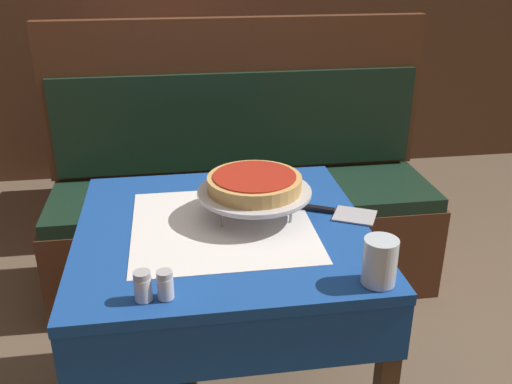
{
  "coord_description": "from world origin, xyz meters",
  "views": [
    {
      "loc": [
        -0.12,
        -1.45,
        1.48
      ],
      "look_at": [
        0.1,
        0.02,
        0.82
      ],
      "focal_mm": 40.0,
      "sensor_mm": 36.0,
      "label": 1
    }
  ],
  "objects_px": {
    "dining_table_rear": "(173,106)",
    "pizza_server": "(330,211)",
    "pizza_pan_stand": "(254,193)",
    "salt_shaker": "(143,286)",
    "booth_bench": "(243,214)",
    "deep_dish_pizza": "(254,183)",
    "water_glass_near": "(380,261)",
    "condiment_caddy": "(157,79)",
    "dining_table_front": "(223,259)",
    "pepper_shaker": "(165,285)"
  },
  "relations": [
    {
      "from": "deep_dish_pizza",
      "to": "water_glass_near",
      "type": "distance_m",
      "value": 0.47
    },
    {
      "from": "dining_table_front",
      "to": "salt_shaker",
      "type": "height_order",
      "value": "salt_shaker"
    },
    {
      "from": "booth_bench",
      "to": "water_glass_near",
      "type": "bearing_deg",
      "value": -81.95
    },
    {
      "from": "dining_table_front",
      "to": "pizza_pan_stand",
      "type": "height_order",
      "value": "pizza_pan_stand"
    },
    {
      "from": "booth_bench",
      "to": "pizza_pan_stand",
      "type": "distance_m",
      "value": 0.93
    },
    {
      "from": "dining_table_front",
      "to": "condiment_caddy",
      "type": "bearing_deg",
      "value": 96.5
    },
    {
      "from": "dining_table_front",
      "to": "dining_table_rear",
      "type": "bearing_deg",
      "value": 94.01
    },
    {
      "from": "dining_table_front",
      "to": "dining_table_rear",
      "type": "distance_m",
      "value": 1.65
    },
    {
      "from": "pepper_shaker",
      "to": "salt_shaker",
      "type": "bearing_deg",
      "value": 180.0
    },
    {
      "from": "booth_bench",
      "to": "condiment_caddy",
      "type": "height_order",
      "value": "booth_bench"
    },
    {
      "from": "deep_dish_pizza",
      "to": "pepper_shaker",
      "type": "height_order",
      "value": "deep_dish_pizza"
    },
    {
      "from": "dining_table_rear",
      "to": "deep_dish_pizza",
      "type": "bearing_deg",
      "value": -82.32
    },
    {
      "from": "condiment_caddy",
      "to": "deep_dish_pizza",
      "type": "bearing_deg",
      "value": -79.94
    },
    {
      "from": "dining_table_front",
      "to": "deep_dish_pizza",
      "type": "distance_m",
      "value": 0.24
    },
    {
      "from": "dining_table_rear",
      "to": "booth_bench",
      "type": "distance_m",
      "value": 0.89
    },
    {
      "from": "water_glass_near",
      "to": "pepper_shaker",
      "type": "distance_m",
      "value": 0.5
    },
    {
      "from": "dining_table_front",
      "to": "pepper_shaker",
      "type": "distance_m",
      "value": 0.4
    },
    {
      "from": "booth_bench",
      "to": "condiment_caddy",
      "type": "relative_size",
      "value": 11.52
    },
    {
      "from": "booth_bench",
      "to": "dining_table_front",
      "type": "bearing_deg",
      "value": -101.09
    },
    {
      "from": "salt_shaker",
      "to": "pepper_shaker",
      "type": "relative_size",
      "value": 1.05
    },
    {
      "from": "dining_table_rear",
      "to": "deep_dish_pizza",
      "type": "xyz_separation_m",
      "value": [
        0.22,
        -1.59,
        0.2
      ]
    },
    {
      "from": "pepper_shaker",
      "to": "condiment_caddy",
      "type": "bearing_deg",
      "value": 90.91
    },
    {
      "from": "dining_table_rear",
      "to": "pizza_server",
      "type": "relative_size",
      "value": 2.86
    },
    {
      "from": "pizza_pan_stand",
      "to": "booth_bench",
      "type": "bearing_deg",
      "value": 85.22
    },
    {
      "from": "dining_table_front",
      "to": "salt_shaker",
      "type": "distance_m",
      "value": 0.43
    },
    {
      "from": "deep_dish_pizza",
      "to": "booth_bench",
      "type": "bearing_deg",
      "value": 85.22
    },
    {
      "from": "dining_table_rear",
      "to": "booth_bench",
      "type": "relative_size",
      "value": 0.51
    },
    {
      "from": "pizza_pan_stand",
      "to": "deep_dish_pizza",
      "type": "relative_size",
      "value": 1.21
    },
    {
      "from": "pizza_server",
      "to": "deep_dish_pizza",
      "type": "bearing_deg",
      "value": 177.51
    },
    {
      "from": "deep_dish_pizza",
      "to": "condiment_caddy",
      "type": "xyz_separation_m",
      "value": [
        -0.29,
        1.66,
        -0.06
      ]
    },
    {
      "from": "dining_table_rear",
      "to": "pizza_server",
      "type": "height_order",
      "value": "pizza_server"
    },
    {
      "from": "dining_table_rear",
      "to": "pizza_pan_stand",
      "type": "relative_size",
      "value": 2.59
    },
    {
      "from": "salt_shaker",
      "to": "deep_dish_pizza",
      "type": "bearing_deg",
      "value": 51.1
    },
    {
      "from": "pizza_pan_stand",
      "to": "deep_dish_pizza",
      "type": "distance_m",
      "value": 0.03
    },
    {
      "from": "dining_table_front",
      "to": "salt_shaker",
      "type": "bearing_deg",
      "value": -121.97
    },
    {
      "from": "pizza_pan_stand",
      "to": "salt_shaker",
      "type": "height_order",
      "value": "pizza_pan_stand"
    },
    {
      "from": "booth_bench",
      "to": "deep_dish_pizza",
      "type": "xyz_separation_m",
      "value": [
        -0.07,
        -0.81,
        0.5
      ]
    },
    {
      "from": "deep_dish_pizza",
      "to": "pizza_server",
      "type": "relative_size",
      "value": 0.91
    },
    {
      "from": "booth_bench",
      "to": "pizza_server",
      "type": "distance_m",
      "value": 0.92
    },
    {
      "from": "dining_table_front",
      "to": "condiment_caddy",
      "type": "xyz_separation_m",
      "value": [
        -0.19,
        1.71,
        0.16
      ]
    },
    {
      "from": "condiment_caddy",
      "to": "dining_table_front",
      "type": "bearing_deg",
      "value": -83.5
    },
    {
      "from": "booth_bench",
      "to": "pizza_pan_stand",
      "type": "bearing_deg",
      "value": -94.78
    },
    {
      "from": "dining_table_rear",
      "to": "pizza_pan_stand",
      "type": "height_order",
      "value": "pizza_pan_stand"
    },
    {
      "from": "dining_table_rear",
      "to": "condiment_caddy",
      "type": "distance_m",
      "value": 0.17
    },
    {
      "from": "dining_table_front",
      "to": "pizza_pan_stand",
      "type": "distance_m",
      "value": 0.21
    },
    {
      "from": "dining_table_rear",
      "to": "deep_dish_pizza",
      "type": "relative_size",
      "value": 3.14
    },
    {
      "from": "deep_dish_pizza",
      "to": "water_glass_near",
      "type": "relative_size",
      "value": 2.38
    },
    {
      "from": "dining_table_front",
      "to": "pizza_pan_stand",
      "type": "xyz_separation_m",
      "value": [
        0.1,
        0.05,
        0.18
      ]
    },
    {
      "from": "water_glass_near",
      "to": "deep_dish_pizza",
      "type": "bearing_deg",
      "value": 120.92
    },
    {
      "from": "pizza_pan_stand",
      "to": "condiment_caddy",
      "type": "distance_m",
      "value": 1.69
    }
  ]
}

